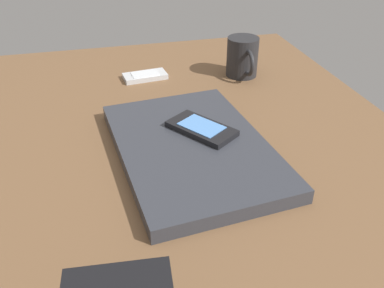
{
  "coord_description": "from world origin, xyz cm",
  "views": [
    {
      "loc": [
        54.0,
        -14.98,
        41.88
      ],
      "look_at": [
        -2.15,
        -1.04,
        5.0
      ],
      "focal_mm": 38.41,
      "sensor_mm": 36.0,
      "label": 1
    }
  ],
  "objects_px": {
    "coffee_mug": "(243,57)",
    "laptop_closed": "(192,148)",
    "cell_phone_on_laptop": "(201,128)",
    "cell_phone_on_desk": "(145,76)"
  },
  "relations": [
    {
      "from": "coffee_mug",
      "to": "laptop_closed",
      "type": "bearing_deg",
      "value": -33.25
    },
    {
      "from": "laptop_closed",
      "to": "coffee_mug",
      "type": "bearing_deg",
      "value": 140.97
    },
    {
      "from": "cell_phone_on_laptop",
      "to": "coffee_mug",
      "type": "distance_m",
      "value": 0.32
    },
    {
      "from": "cell_phone_on_desk",
      "to": "coffee_mug",
      "type": "height_order",
      "value": "coffee_mug"
    },
    {
      "from": "cell_phone_on_desk",
      "to": "coffee_mug",
      "type": "distance_m",
      "value": 0.23
    },
    {
      "from": "cell_phone_on_laptop",
      "to": "cell_phone_on_desk",
      "type": "height_order",
      "value": "cell_phone_on_laptop"
    },
    {
      "from": "cell_phone_on_desk",
      "to": "coffee_mug",
      "type": "bearing_deg",
      "value": 80.61
    },
    {
      "from": "laptop_closed",
      "to": "coffee_mug",
      "type": "relative_size",
      "value": 3.35
    },
    {
      "from": "laptop_closed",
      "to": "cell_phone_on_desk",
      "type": "height_order",
      "value": "laptop_closed"
    },
    {
      "from": "laptop_closed",
      "to": "cell_phone_on_desk",
      "type": "distance_m",
      "value": 0.34
    }
  ]
}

